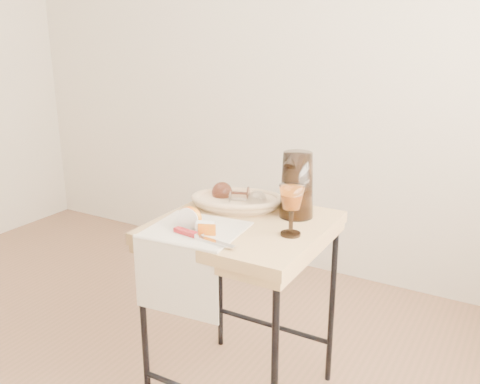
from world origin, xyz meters
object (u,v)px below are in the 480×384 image
Objects in this scene: goblet_lying_a at (233,193)px; wine_goblet at (291,210)px; side_table at (243,313)px; apple_half at (190,217)px; tea_towel at (196,230)px; goblet_lying_b at (246,199)px; bread_basket at (238,202)px; table_knife at (201,236)px; pitcher at (297,185)px.

wine_goblet is at bearing 132.13° from goblet_lying_a.
goblet_lying_a is at bearing 131.59° from side_table.
goblet_lying_a is at bearing 81.27° from apple_half.
tea_towel is 0.27m from goblet_lying_b.
goblet_lying_a is at bearing 131.47° from bread_basket.
side_table is at bearing -74.73° from bread_basket.
wine_goblet reaches higher than side_table.
apple_half is at bearing -117.23° from bread_basket.
goblet_lying_b is at bearing 72.93° from tea_towel.
goblet_lying_b is at bearing 151.80° from wine_goblet.
tea_towel is 2.36× the size of goblet_lying_a.
wine_goblet is at bearing -50.48° from goblet_lying_b.
apple_half is 0.35× the size of table_knife.
table_knife is (0.02, -0.33, -0.03)m from goblet_lying_b.
apple_half reaches higher than bread_basket.
goblet_lying_a is 0.08m from goblet_lying_b.
tea_towel is 1.12× the size of pitcher.
pitcher is 1.58× the size of wine_goblet.
goblet_lying_a reaches higher than goblet_lying_b.
bread_basket is at bearing 107.27° from table_knife.
side_table is at bearing 89.06° from table_knife.
apple_half is (-0.03, -0.28, 0.02)m from bread_basket.
apple_half is 0.12m from table_knife.
tea_towel is at bearing -122.47° from side_table.
wine_goblet is (0.06, -0.18, -0.03)m from pitcher.
bread_basket is at bearing 83.28° from tea_towel.
pitcher is at bearing -15.57° from bread_basket.
pitcher reaches higher than wine_goblet.
side_table is 0.52m from wine_goblet.
goblet_lying_a is at bearing 134.09° from goblet_lying_b.
bread_basket is 0.36m from table_knife.
tea_towel is at bearing 142.49° from table_knife.
goblet_lying_a is (-0.02, 0.30, 0.05)m from tea_towel.
bread_basket is at bearing 179.98° from pitcher.
tea_towel is 3.67× the size of apple_half.
side_table is 8.71× the size of apple_half.
goblet_lying_b is 1.35× the size of apple_half.
apple_half is (-0.07, -0.26, -0.00)m from goblet_lying_b.
goblet_lying_a reaches higher than table_knife.
pitcher is (0.27, 0.01, 0.07)m from goblet_lying_a.
pitcher reaches higher than side_table.
tea_towel is 0.05m from apple_half.
wine_goblet is at bearing -77.56° from pitcher.
table_knife is (0.06, -0.35, -0.01)m from bread_basket.
bread_basket is at bearing 75.52° from apple_half.
tea_towel is 2.73× the size of goblet_lying_b.
table_knife is (0.09, -0.36, -0.04)m from goblet_lying_a.
table_knife is at bearing -45.38° from apple_half.
goblet_lying_b reaches higher than tea_towel.
goblet_lying_a is 0.47× the size of pitcher.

